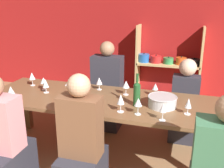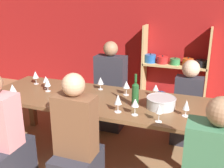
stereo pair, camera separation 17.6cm
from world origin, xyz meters
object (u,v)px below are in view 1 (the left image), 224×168
(wine_glass_red_c, at_px, (44,81))
(wine_glass_white_c, at_px, (99,81))
(person_far_b, at_px, (184,109))
(dining_table, at_px, (109,106))
(wine_glass_empty_a, at_px, (155,87))
(mixing_bowl, at_px, (162,101))
(wine_glass_white_a, at_px, (126,85))
(cell_phone, at_px, (71,85))
(wine_glass_empty_c, at_px, (188,103))
(wine_glass_red_b, at_px, (163,108))
(wine_bottle_green, at_px, (137,93))
(wine_glass_white_b, at_px, (121,100))
(person_far_a, at_px, (107,96))
(wine_glass_red_a, at_px, (11,91))
(wine_glass_empty_d, at_px, (46,84))
(person_near_a, at_px, (2,150))
(person_near_b, at_px, (82,156))
(shelf_unit, at_px, (167,75))
(wine_glass_empty_b, at_px, (32,76))
(wine_glass_white_d, at_px, (138,103))

(wine_glass_red_c, bearing_deg, wine_glass_white_c, 17.51)
(person_far_b, bearing_deg, dining_table, 42.24)
(wine_glass_empty_a, bearing_deg, wine_glass_white_c, 178.28)
(mixing_bowl, xyz_separation_m, person_far_b, (0.22, 0.75, -0.38))
(wine_glass_white_a, xyz_separation_m, cell_phone, (-0.76, 0.12, -0.12))
(wine_glass_empty_c, distance_m, person_far_b, 0.97)
(wine_glass_red_b, bearing_deg, wine_glass_empty_a, 104.35)
(wine_glass_empty_a, distance_m, cell_phone, 1.09)
(wine_bottle_green, distance_m, wine_glass_white_b, 0.23)
(wine_glass_empty_a, relative_size, person_far_a, 0.12)
(wine_glass_red_b, xyz_separation_m, person_far_b, (0.18, 1.08, -0.44))
(wine_glass_red_a, relative_size, wine_glass_empty_d, 1.01)
(wine_glass_white_c, height_order, person_near_a, person_near_a)
(wine_glass_red_a, xyz_separation_m, person_far_a, (0.73, 1.16, -0.40))
(wine_glass_empty_a, height_order, wine_glass_empty_d, wine_glass_empty_d)
(wine_glass_red_a, distance_m, person_near_b, 1.11)
(wine_glass_empty_c, relative_size, person_far_b, 0.15)
(wine_glass_red_c, xyz_separation_m, person_near_a, (0.04, -0.88, -0.42))
(wine_glass_empty_c, relative_size, person_far_a, 0.13)
(mixing_bowl, height_order, wine_bottle_green, wine_bottle_green)
(shelf_unit, xyz_separation_m, wine_glass_empty_a, (0.02, -1.69, 0.33))
(cell_phone, distance_m, person_far_b, 1.51)
(person_far_a, bearing_deg, mixing_bowl, 136.10)
(person_near_b, bearing_deg, wine_glass_empty_b, 139.86)
(wine_glass_empty_d, height_order, wine_glass_red_c, wine_glass_empty_d)
(wine_glass_red_b, relative_size, cell_phone, 1.12)
(cell_phone, bearing_deg, wine_glass_red_a, -120.70)
(shelf_unit, relative_size, wine_glass_red_a, 8.22)
(wine_glass_empty_b, height_order, wine_glass_empty_d, wine_glass_empty_b)
(wine_bottle_green, relative_size, wine_glass_white_c, 2.25)
(wine_bottle_green, height_order, person_near_b, person_near_b)
(wine_bottle_green, distance_m, wine_glass_empty_b, 1.44)
(dining_table, relative_size, wine_glass_red_c, 18.19)
(wine_glass_empty_b, distance_m, person_far_a, 1.10)
(wine_glass_red_c, bearing_deg, shelf_unit, 54.90)
(wine_glass_red_b, bearing_deg, wine_glass_white_d, 164.83)
(wine_glass_white_d, relative_size, person_near_a, 0.14)
(wine_glass_empty_c, relative_size, person_near_b, 0.14)
(wine_glass_empty_c, xyz_separation_m, person_near_a, (-1.67, -0.66, -0.42))
(dining_table, distance_m, wine_glass_empty_b, 1.13)
(person_near_a, bearing_deg, dining_table, 44.32)
(wine_glass_empty_b, bearing_deg, person_near_a, -74.80)
(wine_glass_white_d, bearing_deg, person_far_b, 67.57)
(wine_glass_white_d, distance_m, cell_phone, 1.18)
(wine_glass_white_c, height_order, person_near_b, person_near_b)
(person_far_a, bearing_deg, person_far_b, 175.54)
(dining_table, xyz_separation_m, wine_glass_white_c, (-0.22, 0.28, 0.18))
(person_far_a, relative_size, person_far_b, 1.14)
(shelf_unit, relative_size, person_far_b, 1.25)
(wine_glass_white_b, relative_size, person_far_a, 0.15)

